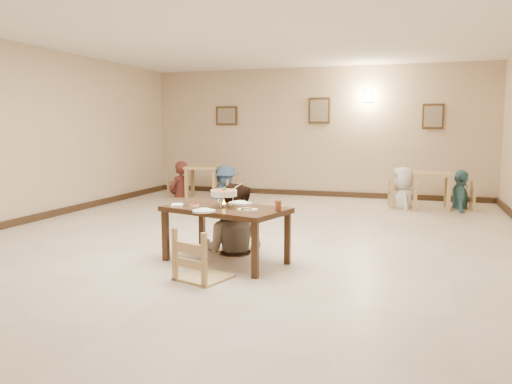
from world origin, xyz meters
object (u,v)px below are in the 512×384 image
(bg_diner_d, at_px, (462,170))
(bg_chair_lr, at_px, (225,180))
(bg_diner_a, at_px, (180,161))
(chair_far, at_px, (236,216))
(bg_diner_c, at_px, (403,167))
(bg_chair_rr, at_px, (461,183))
(main_table, at_px, (226,214))
(main_diner, at_px, (234,183))
(chair_near, at_px, (203,230))
(curry_warmer, at_px, (224,193))
(bg_table_left, at_px, (203,172))
(bg_chair_ll, at_px, (180,178))
(drink_glass, at_px, (278,205))
(bg_table_right, at_px, (432,179))
(bg_chair_rl, at_px, (403,182))
(bg_diner_b, at_px, (225,165))

(bg_diner_d, bearing_deg, bg_chair_lr, 90.79)
(bg_diner_a, bearing_deg, chair_far, 50.33)
(chair_far, bearing_deg, bg_diner_c, 69.51)
(bg_chair_rr, bearing_deg, main_table, -33.65)
(chair_far, relative_size, main_diner, 0.51)
(chair_far, xyz_separation_m, bg_chair_lr, (-1.83, 4.29, -0.00))
(main_diner, distance_m, bg_diner_d, 5.44)
(bg_diner_c, bearing_deg, main_table, -37.22)
(chair_near, xyz_separation_m, bg_chair_rr, (2.99, 5.70, -0.00))
(curry_warmer, height_order, bg_diner_c, bg_diner_c)
(bg_table_left, distance_m, bg_diner_c, 4.38)
(main_diner, relative_size, bg_diner_d, 1.13)
(bg_chair_lr, distance_m, bg_diner_a, 1.18)
(chair_far, distance_m, bg_chair_ll, 5.19)
(bg_chair_lr, bearing_deg, bg_diner_d, 106.58)
(bg_chair_ll, bearing_deg, drink_glass, -125.66)
(drink_glass, distance_m, bg_chair_rr, 5.60)
(bg_diner_c, bearing_deg, curry_warmer, -37.42)
(main_diner, bearing_deg, bg_diner_a, -53.71)
(main_diner, relative_size, bg_table_left, 2.00)
(main_diner, xyz_separation_m, bg_diner_d, (3.10, 4.47, -0.10))
(bg_chair_rr, bearing_deg, bg_chair_ll, -91.45)
(bg_diner_c, relative_size, bg_diner_d, 1.04)
(bg_chair_lr, distance_m, bg_chair_rr, 4.92)
(bg_table_right, xyz_separation_m, bg_diner_a, (-5.48, -0.08, 0.25))
(chair_near, height_order, bg_table_left, chair_near)
(bg_table_right, distance_m, bg_diner_a, 5.49)
(bg_table_right, relative_size, bg_diner_a, 0.44)
(bg_chair_rl, bearing_deg, bg_diner_c, -0.00)
(bg_table_left, relative_size, bg_chair_rl, 0.86)
(bg_diner_c, bearing_deg, main_diner, -40.58)
(chair_far, xyz_separation_m, bg_diner_b, (-1.83, 4.29, 0.32))
(bg_table_right, bearing_deg, chair_far, -120.23)
(chair_far, bearing_deg, curry_warmer, -79.59)
(main_diner, distance_m, bg_table_left, 5.01)
(chair_near, height_order, bg_diner_d, bg_diner_d)
(drink_glass, bearing_deg, bg_diner_b, 117.47)
(chair_near, bearing_deg, bg_diner_a, -43.51)
(chair_far, relative_size, bg_diner_a, 0.54)
(bg_table_left, height_order, bg_diner_b, bg_diner_b)
(bg_table_left, relative_size, bg_chair_rr, 0.85)
(drink_glass, bearing_deg, chair_near, -136.96)
(bg_chair_ll, bearing_deg, main_diner, -128.31)
(main_table, relative_size, bg_chair_rr, 1.52)
(bg_table_left, distance_m, bg_chair_rl, 4.38)
(curry_warmer, relative_size, bg_diner_d, 0.22)
(chair_near, height_order, bg_chair_lr, chair_near)
(main_diner, distance_m, bg_chair_rr, 5.45)
(bg_chair_ll, bearing_deg, bg_diner_c, -71.63)
(curry_warmer, height_order, bg_table_right, curry_warmer)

